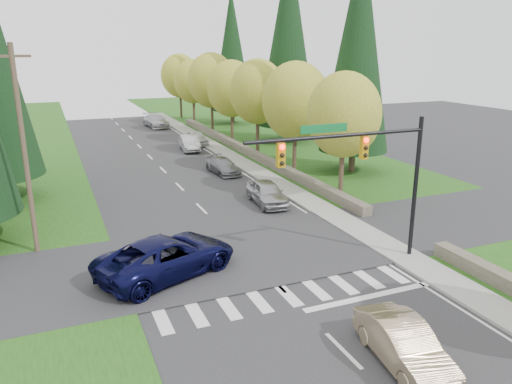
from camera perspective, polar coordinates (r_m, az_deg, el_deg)
ground at (r=18.53m, az=8.23°, el=-15.89°), size 120.00×120.00×0.00m
grass_east at (r=40.75m, az=9.65°, el=2.20°), size 14.00×110.00×0.06m
cross_street at (r=24.90m, az=-1.24°, el=-6.91°), size 120.00×8.00×0.10m
sidewalk_east at (r=39.67m, az=0.62°, el=2.11°), size 1.80×80.00×0.13m
curb_east at (r=39.36m, az=-0.52°, el=1.99°), size 0.20×80.00×0.13m
stone_wall_north at (r=47.46m, az=-1.32°, el=4.83°), size 0.70×40.00×0.70m
traffic_signal at (r=22.40m, az=12.52°, el=3.46°), size 8.70×0.37×6.80m
utility_pole at (r=25.77m, az=-24.97°, el=4.33°), size 1.60×0.24×10.00m
decid_tree_0 at (r=32.73m, az=10.03°, el=8.68°), size 4.80×4.80×8.37m
decid_tree_1 at (r=38.78m, az=4.55°, el=10.34°), size 5.20×5.20×8.80m
decid_tree_2 at (r=45.00m, az=0.18°, el=11.38°), size 5.00×5.00×8.82m
decid_tree_3 at (r=51.56m, az=-2.80°, el=11.71°), size 5.00×5.00×8.55m
decid_tree_4 at (r=58.17m, az=-5.13°, el=12.58°), size 5.40×5.40×9.18m
decid_tree_5 at (r=64.84m, az=-7.22°, el=12.43°), size 4.80×4.80×8.30m
decid_tree_6 at (r=71.60m, az=-8.71°, el=13.00°), size 5.20×5.20×8.86m
conifer_e_a at (r=40.10m, az=11.60°, el=15.98°), size 5.44×5.44×17.80m
conifer_e_b at (r=52.76m, az=3.72°, el=17.37°), size 6.12×6.12×19.80m
conifer_e_c at (r=65.25m, az=-2.79°, el=15.87°), size 5.10×5.10×16.80m
sedan_champagne at (r=17.22m, az=16.56°, el=-16.37°), size 2.06×4.51×1.43m
suv_navy at (r=22.56m, az=-10.13°, el=-7.26°), size 7.08×5.19×1.79m
parked_car_a at (r=32.10m, az=1.27°, el=-0.08°), size 2.09×4.54×1.51m
parked_car_b at (r=40.01m, az=-3.79°, el=3.00°), size 2.08×4.36×1.23m
parked_car_c at (r=49.36m, az=-7.63°, el=5.59°), size 2.00×4.59×1.47m
parked_car_d at (r=52.04m, az=-6.87°, el=6.16°), size 1.80×4.26×1.44m
parked_car_e at (r=64.42m, az=-11.36°, el=7.97°), size 2.71×5.60×1.57m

